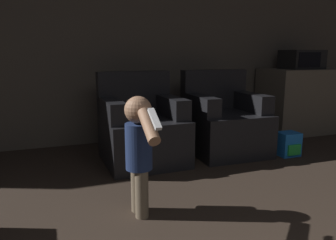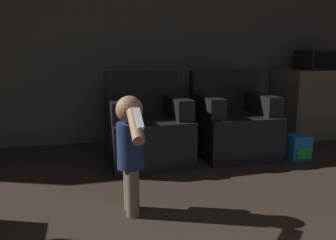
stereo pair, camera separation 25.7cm
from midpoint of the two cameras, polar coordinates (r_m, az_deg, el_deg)
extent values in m
cube|color=#51493F|center=(4.16, -8.44, 14.24)|extent=(8.40, 0.05, 2.60)
cube|color=black|center=(3.35, -6.55, -3.51)|extent=(0.79, 0.82, 0.46)
cube|color=black|center=(3.57, -8.06, 4.80)|extent=(0.78, 0.18, 0.45)
cube|color=black|center=(3.22, -12.00, 1.68)|extent=(0.17, 0.65, 0.20)
cube|color=black|center=(3.37, -1.60, 2.36)|extent=(0.17, 0.65, 0.20)
cube|color=black|center=(3.68, 8.03, -2.19)|extent=(0.79, 0.82, 0.46)
cube|color=black|center=(3.89, 6.05, 5.38)|extent=(0.78, 0.18, 0.45)
cube|color=black|center=(3.49, 3.65, 2.66)|extent=(0.17, 0.65, 0.20)
cube|color=black|center=(3.76, 12.36, 3.06)|extent=(0.17, 0.65, 0.20)
cylinder|color=brown|center=(2.26, -7.92, -12.74)|extent=(0.09, 0.09, 0.33)
cylinder|color=brown|center=(2.35, -8.52, -11.80)|extent=(0.09, 0.09, 0.33)
cylinder|color=navy|center=(2.20, -8.46, -4.60)|extent=(0.18, 0.18, 0.31)
sphere|color=#A37556|center=(2.15, -8.66, 1.73)|extent=(0.18, 0.18, 0.18)
cylinder|color=#A37556|center=(2.31, -9.11, -4.18)|extent=(0.07, 0.07, 0.26)
cylinder|color=#A37556|center=(1.94, -7.16, -1.12)|extent=(0.07, 0.26, 0.20)
cube|color=white|center=(1.82, -6.40, 0.17)|extent=(0.04, 0.16, 0.10)
cube|color=blue|center=(3.74, 18.34, -4.00)|extent=(0.22, 0.18, 0.26)
cube|color=green|center=(3.68, 19.29, -4.96)|extent=(0.16, 0.02, 0.11)
cube|color=#665B4C|center=(4.98, 21.68, 3.18)|extent=(1.31, 0.64, 0.89)
cube|color=black|center=(4.84, 20.87, 9.81)|extent=(0.51, 0.37, 0.26)
cube|color=black|center=(4.68, 22.03, 9.70)|extent=(0.36, 0.01, 0.19)
camera|label=1|loc=(0.13, -92.63, -0.53)|focal=35.00mm
camera|label=2|loc=(0.13, 87.37, 0.53)|focal=35.00mm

